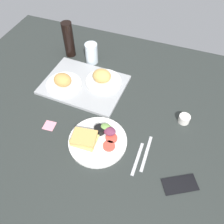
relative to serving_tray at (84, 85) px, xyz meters
The scene contains 12 objects.
ground_plane 28.06cm from the serving_tray, 42.00° to the right, with size 190.00×150.00×3.00cm, color #282D2B.
serving_tray is the anchor object (origin of this frame).
bread_plate_near 11.79cm from the serving_tray, 151.35° to the right, with size 19.52×19.52×8.17cm.
bread_plate_far 11.40cm from the serving_tray, 26.49° to the left, with size 19.96×19.96×8.51cm.
plate_with_salad 38.00cm from the serving_tray, 56.37° to the right, with size 27.45×27.45×5.40cm.
drinking_glass 22.60cm from the serving_tray, 101.38° to the left, with size 7.59×7.59×12.62cm, color silver.
soda_bottle 32.32cm from the serving_tray, 130.71° to the left, with size 6.40×6.40×22.27cm, color black.
espresso_cup 57.74cm from the serving_tray, ahead, with size 5.60×5.60×4.00cm, color silver.
fork 53.85cm from the serving_tray, 39.23° to the right, with size 17.00×1.40×0.50cm, color #B7B7BC.
knife 53.87cm from the serving_tray, 33.91° to the right, with size 19.00×1.40×0.50cm, color #B7B7BC.
cell_phone 73.06cm from the serving_tray, 32.58° to the right, with size 14.40×7.20×0.80cm, color black.
sticky_note 31.99cm from the serving_tray, 98.10° to the right, with size 5.60×5.60×0.12cm, color pink.
Camera 1 is at (27.57, -66.06, 94.78)cm, focal length 37.69 mm.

